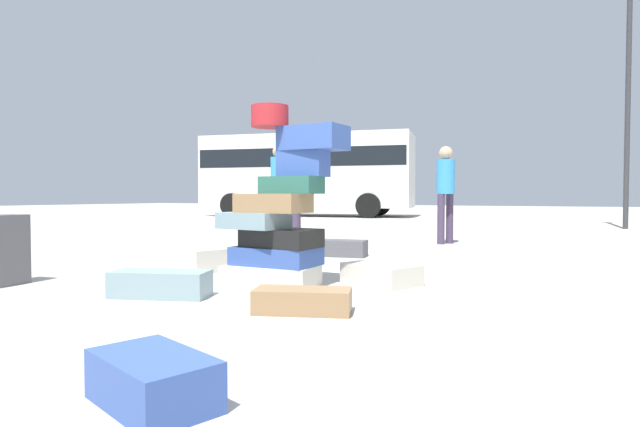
{
  "coord_description": "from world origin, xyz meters",
  "views": [
    {
      "loc": [
        2.14,
        -3.29,
        0.8
      ],
      "look_at": [
        -0.32,
        1.49,
        0.61
      ],
      "focal_mm": 29.23,
      "sensor_mm": 36.0,
      "label": 1
    }
  ],
  "objects_px": {
    "suitcase_charcoal_left_side": "(340,248)",
    "person_tourist_with_camera": "(294,181)",
    "person_bearded_onlooker": "(278,182)",
    "lamp_post": "(629,45)",
    "suitcase_cream_foreground_far": "(381,274)",
    "parked_bus": "(307,170)",
    "suitcase_slate_right_side": "(161,284)",
    "suitcase_navy_behind_tower": "(153,380)",
    "suitcase_tower": "(280,217)",
    "person_passerby_in_red": "(446,186)",
    "suitcase_cream_white_trunk": "(197,259)",
    "suitcase_brown_foreground_near": "(303,301)"
  },
  "relations": [
    {
      "from": "person_tourist_with_camera",
      "to": "lamp_post",
      "type": "xyz_separation_m",
      "value": [
        4.61,
        7.99,
        3.37
      ]
    },
    {
      "from": "suitcase_navy_behind_tower",
      "to": "lamp_post",
      "type": "relative_size",
      "value": 0.08
    },
    {
      "from": "person_bearded_onlooker",
      "to": "lamp_post",
      "type": "distance_m",
      "value": 9.12
    },
    {
      "from": "suitcase_navy_behind_tower",
      "to": "person_bearded_onlooker",
      "type": "height_order",
      "value": "person_bearded_onlooker"
    },
    {
      "from": "suitcase_navy_behind_tower",
      "to": "person_passerby_in_red",
      "type": "height_order",
      "value": "person_passerby_in_red"
    },
    {
      "from": "suitcase_slate_right_side",
      "to": "person_bearded_onlooker",
      "type": "distance_m",
      "value": 6.4
    },
    {
      "from": "suitcase_slate_right_side",
      "to": "suitcase_brown_foreground_near",
      "type": "xyz_separation_m",
      "value": [
        1.26,
        0.03,
        -0.02
      ]
    },
    {
      "from": "person_tourist_with_camera",
      "to": "person_passerby_in_red",
      "type": "relative_size",
      "value": 1.06
    },
    {
      "from": "suitcase_tower",
      "to": "suitcase_navy_behind_tower",
      "type": "distance_m",
      "value": 2.64
    },
    {
      "from": "suitcase_navy_behind_tower",
      "to": "person_tourist_with_camera",
      "type": "height_order",
      "value": "person_tourist_with_camera"
    },
    {
      "from": "lamp_post",
      "to": "suitcase_cream_foreground_far",
      "type": "bearing_deg",
      "value": -103.76
    },
    {
      "from": "person_tourist_with_camera",
      "to": "suitcase_tower",
      "type": "bearing_deg",
      "value": -20.03
    },
    {
      "from": "suitcase_charcoal_left_side",
      "to": "suitcase_brown_foreground_near",
      "type": "relative_size",
      "value": 1.06
    },
    {
      "from": "suitcase_cream_foreground_far",
      "to": "suitcase_navy_behind_tower",
      "type": "height_order",
      "value": "suitcase_navy_behind_tower"
    },
    {
      "from": "suitcase_cream_foreground_far",
      "to": "parked_bus",
      "type": "relative_size",
      "value": 0.07
    },
    {
      "from": "suitcase_charcoal_left_side",
      "to": "person_bearded_onlooker",
      "type": "distance_m",
      "value": 3.83
    },
    {
      "from": "suitcase_charcoal_left_side",
      "to": "lamp_post",
      "type": "distance_m",
      "value": 10.07
    },
    {
      "from": "person_passerby_in_red",
      "to": "suitcase_slate_right_side",
      "type": "bearing_deg",
      "value": 17.94
    },
    {
      "from": "suitcase_slate_right_side",
      "to": "person_tourist_with_camera",
      "type": "bearing_deg",
      "value": 83.27
    },
    {
      "from": "suitcase_cream_foreground_far",
      "to": "suitcase_cream_white_trunk",
      "type": "xyz_separation_m",
      "value": [
        -2.09,
        -0.04,
        0.03
      ]
    },
    {
      "from": "suitcase_tower",
      "to": "person_tourist_with_camera",
      "type": "distance_m",
      "value": 3.04
    },
    {
      "from": "person_bearded_onlooker",
      "to": "person_tourist_with_camera",
      "type": "distance_m",
      "value": 2.89
    },
    {
      "from": "suitcase_charcoal_left_side",
      "to": "suitcase_cream_white_trunk",
      "type": "distance_m",
      "value": 2.02
    },
    {
      "from": "suitcase_navy_behind_tower",
      "to": "person_passerby_in_red",
      "type": "relative_size",
      "value": 0.33
    },
    {
      "from": "suitcase_slate_right_side",
      "to": "person_tourist_with_camera",
      "type": "height_order",
      "value": "person_tourist_with_camera"
    },
    {
      "from": "suitcase_tower",
      "to": "person_passerby_in_red",
      "type": "height_order",
      "value": "person_passerby_in_red"
    },
    {
      "from": "suitcase_slate_right_side",
      "to": "suitcase_cream_foreground_far",
      "type": "xyz_separation_m",
      "value": [
        1.34,
        1.36,
        -0.01
      ]
    },
    {
      "from": "person_bearded_onlooker",
      "to": "person_tourist_with_camera",
      "type": "height_order",
      "value": "person_bearded_onlooker"
    },
    {
      "from": "suitcase_charcoal_left_side",
      "to": "person_tourist_with_camera",
      "type": "bearing_deg",
      "value": 150.08
    },
    {
      "from": "suitcase_brown_foreground_near",
      "to": "person_bearded_onlooker",
      "type": "distance_m",
      "value": 6.97
    },
    {
      "from": "person_bearded_onlooker",
      "to": "person_passerby_in_red",
      "type": "height_order",
      "value": "person_bearded_onlooker"
    },
    {
      "from": "suitcase_navy_behind_tower",
      "to": "parked_bus",
      "type": "xyz_separation_m",
      "value": [
        -8.38,
        16.61,
        1.74
      ]
    },
    {
      "from": "suitcase_tower",
      "to": "suitcase_navy_behind_tower",
      "type": "relative_size",
      "value": 2.98
    },
    {
      "from": "suitcase_tower",
      "to": "parked_bus",
      "type": "relative_size",
      "value": 0.19
    },
    {
      "from": "suitcase_charcoal_left_side",
      "to": "person_tourist_with_camera",
      "type": "height_order",
      "value": "person_tourist_with_camera"
    },
    {
      "from": "suitcase_brown_foreground_near",
      "to": "person_passerby_in_red",
      "type": "distance_m",
      "value": 5.64
    },
    {
      "from": "suitcase_cream_foreground_far",
      "to": "suitcase_cream_white_trunk",
      "type": "distance_m",
      "value": 2.09
    },
    {
      "from": "suitcase_charcoal_left_side",
      "to": "suitcase_navy_behind_tower",
      "type": "xyz_separation_m",
      "value": [
        1.44,
        -4.76,
        -0.01
      ]
    },
    {
      "from": "suitcase_slate_right_side",
      "to": "suitcase_cream_white_trunk",
      "type": "xyz_separation_m",
      "value": [
        -0.75,
        1.32,
        0.02
      ]
    },
    {
      "from": "suitcase_charcoal_left_side",
      "to": "lamp_post",
      "type": "bearing_deg",
      "value": 56.09
    },
    {
      "from": "suitcase_slate_right_side",
      "to": "suitcase_cream_white_trunk",
      "type": "bearing_deg",
      "value": 100.19
    },
    {
      "from": "suitcase_cream_foreground_far",
      "to": "lamp_post",
      "type": "xyz_separation_m",
      "value": [
        2.48,
        10.12,
        4.3
      ]
    },
    {
      "from": "person_bearded_onlooker",
      "to": "parked_bus",
      "type": "bearing_deg",
      "value": 172.97
    },
    {
      "from": "suitcase_brown_foreground_near",
      "to": "suitcase_navy_behind_tower",
      "type": "relative_size",
      "value": 1.24
    },
    {
      "from": "suitcase_charcoal_left_side",
      "to": "suitcase_tower",
      "type": "bearing_deg",
      "value": -87.22
    },
    {
      "from": "suitcase_tower",
      "to": "lamp_post",
      "type": "distance_m",
      "value": 11.75
    },
    {
      "from": "person_bearded_onlooker",
      "to": "lamp_post",
      "type": "bearing_deg",
      "value": 99.55
    },
    {
      "from": "suitcase_slate_right_side",
      "to": "person_bearded_onlooker",
      "type": "xyz_separation_m",
      "value": [
        -2.51,
        5.8,
        0.97
      ]
    },
    {
      "from": "suitcase_navy_behind_tower",
      "to": "person_passerby_in_red",
      "type": "xyz_separation_m",
      "value": [
        -0.64,
        7.19,
        0.87
      ]
    },
    {
      "from": "suitcase_tower",
      "to": "person_passerby_in_red",
      "type": "xyz_separation_m",
      "value": [
        0.28,
        4.77,
        0.35
      ]
    }
  ]
}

